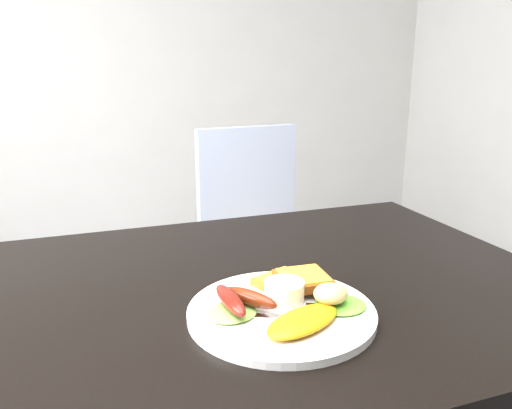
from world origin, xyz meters
TOP-DOWN VIEW (x-y plane):
  - room_back_panel at (0.00, 2.25)m, footprint 4.00×0.04m
  - dining_table at (0.00, 0.00)m, footprint 1.20×0.80m
  - dining_chair at (0.34, 0.78)m, footprint 0.43×0.43m
  - person at (-0.08, 0.61)m, footprint 0.64×0.55m
  - plate at (0.03, -0.13)m, footprint 0.30×0.30m
  - lettuce_left at (-0.05, -0.12)m, footprint 0.10×0.09m
  - lettuce_right at (0.13, -0.15)m, footprint 0.09×0.08m
  - omelette at (0.04, -0.19)m, footprint 0.15×0.11m
  - sausage_a at (-0.04, -0.11)m, footprint 0.04×0.11m
  - sausage_b at (-0.01, -0.11)m, footprint 0.08×0.10m
  - ramekin at (0.05, -0.11)m, footprint 0.08×0.08m
  - toast_a at (0.07, -0.06)m, footprint 0.11×0.11m
  - toast_b at (0.09, -0.08)m, footprint 0.09×0.09m
  - potato_salad at (0.11, -0.15)m, footprint 0.07×0.06m
  - fork at (-0.01, -0.14)m, footprint 0.15×0.07m

SIDE VIEW (x-z plane):
  - dining_chair at x=0.34m, z-range 0.43..0.47m
  - dining_table at x=0.00m, z-range 0.71..0.75m
  - person at x=-0.08m, z-range 0.00..1.50m
  - plate at x=0.03m, z-range 0.75..0.76m
  - fork at x=-0.01m, z-range 0.76..0.77m
  - lettuce_right at x=0.13m, z-range 0.76..0.77m
  - lettuce_left at x=-0.05m, z-range 0.76..0.77m
  - toast_a at x=0.07m, z-range 0.76..0.78m
  - omelette at x=0.04m, z-range 0.76..0.78m
  - ramekin at x=0.05m, z-range 0.76..0.80m
  - toast_b at x=0.09m, z-range 0.77..0.79m
  - sausage_a at x=-0.04m, z-range 0.77..0.80m
  - sausage_b at x=-0.01m, z-range 0.77..0.79m
  - potato_salad at x=0.11m, z-range 0.77..0.80m
  - room_back_panel at x=0.00m, z-range 0.00..2.70m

